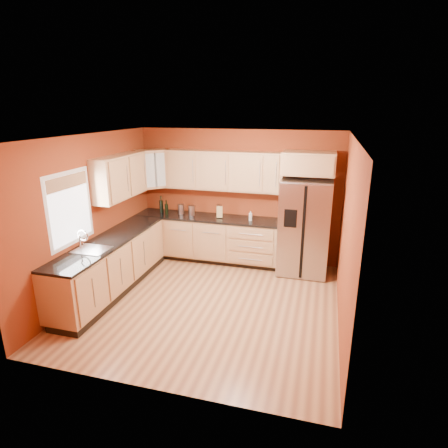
{
  "coord_description": "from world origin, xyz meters",
  "views": [
    {
      "loc": [
        1.66,
        -5.08,
        2.99
      ],
      "look_at": [
        0.02,
        0.9,
        1.05
      ],
      "focal_mm": 30.0,
      "sensor_mm": 36.0,
      "label": 1
    }
  ],
  "objects": [
    {
      "name": "wall_left",
      "position": [
        -2.0,
        0.0,
        1.3
      ],
      "size": [
        0.04,
        4.0,
        2.6
      ],
      "primitive_type": "cube",
      "color": "maroon",
      "rests_on": "floor"
    },
    {
      "name": "knife_block",
      "position": [
        -0.3,
        1.7,
        1.03
      ],
      "size": [
        0.13,
        0.13,
        0.23
      ],
      "primitive_type": "cube",
      "rotation": [
        0.0,
        0.0,
        0.25
      ],
      "color": "tan",
      "rests_on": "countertop_back"
    },
    {
      "name": "ceiling",
      "position": [
        0.0,
        0.0,
        2.6
      ],
      "size": [
        4.0,
        4.0,
        0.0
      ],
      "primitive_type": "plane",
      "color": "white",
      "rests_on": "wall_back"
    },
    {
      "name": "countertop_left",
      "position": [
        -1.69,
        0.0,
        0.9
      ],
      "size": [
        0.62,
        2.8,
        0.04
      ],
      "primitive_type": "cube",
      "color": "black",
      "rests_on": "base_cabinets_left"
    },
    {
      "name": "floor",
      "position": [
        0.0,
        0.0,
        0.0
      ],
      "size": [
        4.0,
        4.0,
        0.0
      ],
      "primitive_type": "plane",
      "color": "brown",
      "rests_on": "ground"
    },
    {
      "name": "wine_bottle_a",
      "position": [
        -1.55,
        1.73,
        1.1
      ],
      "size": [
        0.1,
        0.1,
        0.35
      ],
      "primitive_type": null,
      "rotation": [
        0.0,
        0.0,
        -0.28
      ],
      "color": "black",
      "rests_on": "countertop_back"
    },
    {
      "name": "over_fridge_cabinet",
      "position": [
        1.35,
        1.7,
        2.05
      ],
      "size": [
        0.92,
        0.6,
        0.4
      ],
      "primitive_type": "cube",
      "color": "tan",
      "rests_on": "wall_back"
    },
    {
      "name": "upper_cabinets_back",
      "position": [
        -0.25,
        1.83,
        1.83
      ],
      "size": [
        2.3,
        0.33,
        0.75
      ],
      "primitive_type": "cube",
      "color": "tan",
      "rests_on": "wall_back"
    },
    {
      "name": "base_cabinets_back",
      "position": [
        -0.55,
        1.7,
        0.44
      ],
      "size": [
        2.9,
        0.6,
        0.88
      ],
      "primitive_type": "cube",
      "color": "tan",
      "rests_on": "floor"
    },
    {
      "name": "canister_right",
      "position": [
        -0.87,
        1.69,
        1.02
      ],
      "size": [
        0.14,
        0.14,
        0.2
      ],
      "primitive_type": "cylinder",
      "rotation": [
        0.0,
        0.0,
        0.13
      ],
      "color": "#AFAFB4",
      "rests_on": "countertop_back"
    },
    {
      "name": "corner_upper_cabinet",
      "position": [
        -1.67,
        1.67,
        1.83
      ],
      "size": [
        0.67,
        0.67,
        0.75
      ],
      "primitive_type": "cube",
      "rotation": [
        0.0,
        0.0,
        0.79
      ],
      "color": "tan",
      "rests_on": "wall_back"
    },
    {
      "name": "wine_bottle_b",
      "position": [
        -1.38,
        1.62,
        1.07
      ],
      "size": [
        0.07,
        0.07,
        0.3
      ],
      "primitive_type": null,
      "rotation": [
        0.0,
        0.0,
        0.08
      ],
      "color": "black",
      "rests_on": "countertop_back"
    },
    {
      "name": "canister_left",
      "position": [
        -1.12,
        1.74,
        1.02
      ],
      "size": [
        0.16,
        0.16,
        0.2
      ],
      "primitive_type": "cylinder",
      "rotation": [
        0.0,
        0.0,
        -0.38
      ],
      "color": "#AFAFB4",
      "rests_on": "countertop_back"
    },
    {
      "name": "base_cabinets_left",
      "position": [
        -1.7,
        0.0,
        0.44
      ],
      "size": [
        0.6,
        2.8,
        0.88
      ],
      "primitive_type": "cube",
      "color": "tan",
      "rests_on": "floor"
    },
    {
      "name": "countertop_back",
      "position": [
        -0.55,
        1.69,
        0.9
      ],
      "size": [
        2.9,
        0.62,
        0.04
      ],
      "primitive_type": "cube",
      "color": "black",
      "rests_on": "base_cabinets_back"
    },
    {
      "name": "wall_right",
      "position": [
        2.0,
        0.0,
        1.3
      ],
      "size": [
        0.04,
        4.0,
        2.6
      ],
      "primitive_type": "cube",
      "color": "maroon",
      "rests_on": "floor"
    },
    {
      "name": "wall_back",
      "position": [
        0.0,
        2.0,
        1.3
      ],
      "size": [
        4.0,
        0.04,
        2.6
      ],
      "primitive_type": "cube",
      "color": "maroon",
      "rests_on": "floor"
    },
    {
      "name": "refrigerator",
      "position": [
        1.35,
        1.62,
        0.89
      ],
      "size": [
        0.9,
        0.75,
        1.78
      ],
      "primitive_type": "cube",
      "color": "#AFAFB4",
      "rests_on": "floor"
    },
    {
      "name": "sink_faucet",
      "position": [
        -1.69,
        -0.5,
        1.07
      ],
      "size": [
        0.5,
        0.42,
        0.3
      ],
      "primitive_type": null,
      "color": "silver",
      "rests_on": "countertop_left"
    },
    {
      "name": "soap_dispenser",
      "position": [
        0.33,
        1.65,
        1.01
      ],
      "size": [
        0.07,
        0.07,
        0.18
      ],
      "primitive_type": "cylinder",
      "rotation": [
        0.0,
        0.0,
        -0.17
      ],
      "color": "silver",
      "rests_on": "countertop_back"
    },
    {
      "name": "wall_front",
      "position": [
        0.0,
        -2.0,
        1.3
      ],
      "size": [
        4.0,
        0.04,
        2.6
      ],
      "primitive_type": "cube",
      "color": "maroon",
      "rests_on": "floor"
    },
    {
      "name": "upper_cabinets_left",
      "position": [
        -1.83,
        0.72,
        1.83
      ],
      "size": [
        0.33,
        1.35,
        0.75
      ],
      "primitive_type": "cube",
      "color": "tan",
      "rests_on": "wall_left"
    },
    {
      "name": "window",
      "position": [
        -1.98,
        -0.5,
        1.55
      ],
      "size": [
        0.03,
        0.9,
        1.0
      ],
      "primitive_type": "cube",
      "color": "white",
      "rests_on": "wall_left"
    }
  ]
}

